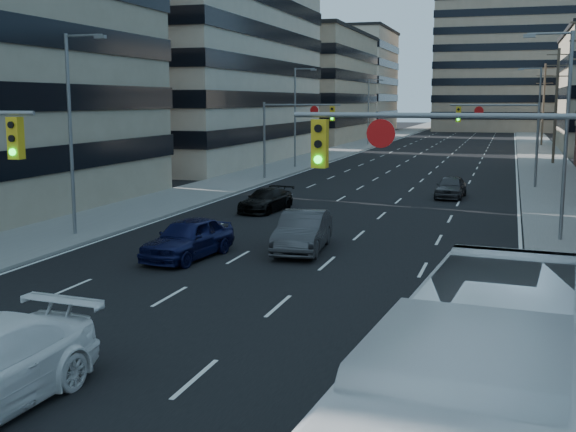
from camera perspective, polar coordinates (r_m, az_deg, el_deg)
The scene contains 21 objects.
road_surface at distance 138.32m, azimuth 13.80°, elevation 6.32°, with size 18.00×300.00×0.02m, color black.
sidewalk_left at distance 139.48m, azimuth 9.05°, elevation 6.52°, with size 5.00×300.00×0.15m, color slate.
sidewalk_right at distance 138.11m, azimuth 18.59°, elevation 6.13°, with size 5.00×300.00×0.15m, color slate.
office_left_mid at distance 76.95m, azimuth -10.58°, elevation 14.84°, with size 26.00×34.00×28.00m, color #ADA089.
office_left_far at distance 112.68m, azimuth 0.52°, elevation 10.07°, with size 20.00×30.00×16.00m, color gray.
bg_block_left at distance 152.37m, azimuth 3.44°, elevation 10.56°, with size 24.00×24.00×20.00m, color #ADA089.
signal_near_right at distance 16.06m, azimuth 14.18°, elevation 2.42°, with size 6.59×0.33×6.00m.
signal_far_left at distance 55.32m, azimuth 0.39°, elevation 7.23°, with size 6.09×0.33×6.00m.
signal_far_right at distance 52.97m, azimuth 16.64°, elevation 6.77°, with size 6.09×0.33×6.00m.
utility_pole_midblock at distance 74.05m, azimuth 20.42°, elevation 8.28°, with size 2.20×0.28×11.00m.
utility_pole_distant at distance 104.02m, azimuth 19.54°, elevation 8.41°, with size 2.20×0.28×11.00m.
streetlight_left_near at distance 33.58m, azimuth -16.61°, elevation 6.92°, with size 2.03×0.22×9.00m.
streetlight_left_mid at distance 65.64m, azimuth 0.70°, elevation 8.18°, with size 2.03×0.22×9.00m.
streetlight_left_far at distance 99.70m, azimuth 6.47°, elevation 8.44°, with size 2.03×0.22×9.00m.
streetlight_right_near at distance 33.03m, azimuth 20.90°, elevation 6.67°, with size 2.03×0.22×9.00m.
streetlight_right_far at distance 67.98m, azimuth 19.08°, elevation 7.72°, with size 2.03×0.22×9.00m.
transit_bus at distance 10.78m, azimuth 14.66°, elevation -15.70°, with size 2.77×11.86×3.30m, color white.
sedan_blue at distance 28.40m, azimuth -7.89°, elevation -1.76°, with size 1.90×4.73×1.61m, color #0E1139.
sedan_grey_center at distance 29.50m, azimuth 1.18°, elevation -1.24°, with size 1.73×4.97×1.64m, color #353538.
sedan_black_far at distance 40.13m, azimuth -1.75°, elevation 1.26°, with size 1.78×4.38×1.27m, color black.
sedan_grey_right at distance 46.87m, azimuth 12.75°, elevation 2.26°, with size 1.67×4.16×1.42m, color #333336.
Camera 1 is at (8.26, -7.94, 6.12)m, focal length 45.00 mm.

